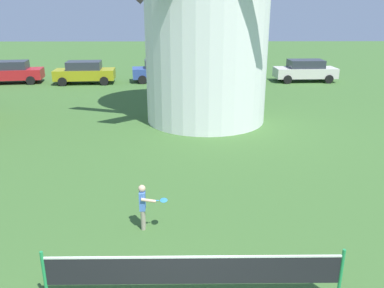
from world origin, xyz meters
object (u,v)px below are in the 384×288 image
at_px(parked_car_red, 10,72).
at_px(tennis_net, 193,271).
at_px(player_far, 144,204).
at_px(parked_car_green, 229,70).
at_px(parked_car_cream, 305,70).
at_px(parked_car_blue, 161,70).
at_px(parked_car_mustard, 85,72).

bearing_deg(parked_car_red, tennis_net, -60.42).
xyz_separation_m(player_far, parked_car_green, (4.07, 20.30, 0.15)).
distance_m(player_far, parked_car_green, 20.71).
height_order(parked_car_red, parked_car_green, same).
relative_size(parked_car_green, parked_car_cream, 1.01).
bearing_deg(parked_car_cream, parked_car_blue, 179.15).
distance_m(parked_car_red, parked_car_mustard, 5.30).
xyz_separation_m(tennis_net, parked_car_green, (2.91, 22.88, 0.12)).
bearing_deg(parked_car_cream, parked_car_mustard, -177.71).
bearing_deg(tennis_net, parked_car_red, 119.58).
height_order(parked_car_mustard, parked_car_blue, same).
bearing_deg(parked_car_blue, player_far, -87.65).
relative_size(parked_car_mustard, parked_car_blue, 0.99).
relative_size(parked_car_red, parked_car_mustard, 1.07).
relative_size(parked_car_blue, parked_car_cream, 0.97).
bearing_deg(parked_car_red, parked_car_mustard, -1.97).
relative_size(parked_car_red, parked_car_blue, 1.06).
bearing_deg(parked_car_mustard, parked_car_blue, 8.36).
distance_m(player_far, parked_car_cream, 22.28).
bearing_deg(parked_car_green, parked_car_red, -177.59).
bearing_deg(parked_car_cream, parked_car_green, 177.89).
distance_m(tennis_net, parked_car_cream, 24.20).
relative_size(parked_car_mustard, parked_car_green, 0.96).
bearing_deg(tennis_net, parked_car_green, 82.75).
bearing_deg(parked_car_cream, player_far, -115.56).
bearing_deg(parked_car_red, player_far, -59.75).
height_order(tennis_net, parked_car_blue, parked_car_blue).
distance_m(parked_car_mustard, parked_car_cream, 15.79).
bearing_deg(player_far, parked_car_cream, 64.44).
bearing_deg(tennis_net, parked_car_blue, 94.98).
bearing_deg(player_far, parked_car_mustard, 107.58).
xyz_separation_m(tennis_net, parked_car_mustard, (-7.33, 22.05, 0.12)).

